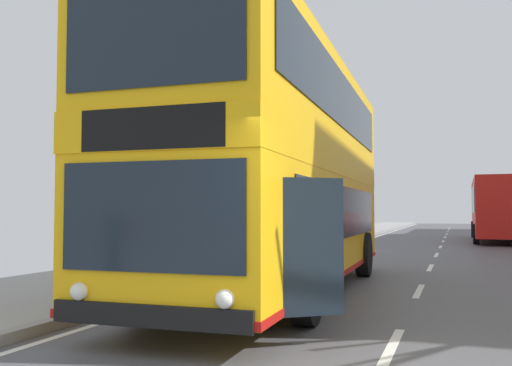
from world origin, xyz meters
TOP-DOWN VIEW (x-y plane):
  - double_decker_bus_main at (-2.48, 6.28)m, footprint 3.38×10.39m
  - background_bus_far_lane at (2.76, 28.04)m, footprint 2.72×10.91m

SIDE VIEW (x-z plane):
  - background_bus_far_lane at x=2.76m, z-range 0.15..3.33m
  - double_decker_bus_main at x=-2.48m, z-range 0.10..4.55m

